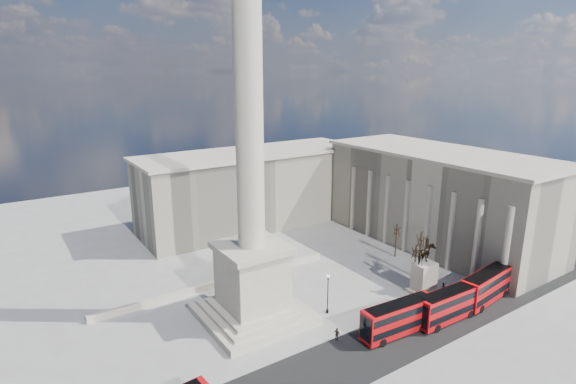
{
  "coord_description": "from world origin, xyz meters",
  "views": [
    {
      "loc": [
        -27.22,
        -44.82,
        33.41
      ],
      "look_at": [
        4.04,
        2.25,
        18.22
      ],
      "focal_mm": 28.0,
      "sensor_mm": 36.0,
      "label": 1
    }
  ],
  "objects_px": {
    "red_bus_b": "(399,318)",
    "pedestrian_crossing": "(337,334)",
    "nelsons_column": "(251,230)",
    "red_bus_c": "(450,305)",
    "red_bus_d": "(488,285)",
    "equestrian_statue": "(424,273)",
    "pedestrian_walking": "(417,285)",
    "victorian_lamp": "(328,290)",
    "pedestrian_standing": "(443,288)"
  },
  "relations": [
    {
      "from": "red_bus_b",
      "to": "victorian_lamp",
      "type": "xyz_separation_m",
      "value": [
        -4.48,
        9.36,
        1.18
      ]
    },
    {
      "from": "equestrian_statue",
      "to": "red_bus_b",
      "type": "bearing_deg",
      "value": -153.23
    },
    {
      "from": "red_bus_b",
      "to": "pedestrian_walking",
      "type": "xyz_separation_m",
      "value": [
        11.66,
        6.97,
        -1.52
      ]
    },
    {
      "from": "red_bus_c",
      "to": "nelsons_column",
      "type": "bearing_deg",
      "value": 145.99
    },
    {
      "from": "red_bus_b",
      "to": "red_bus_d",
      "type": "height_order",
      "value": "red_bus_d"
    },
    {
      "from": "pedestrian_walking",
      "to": "pedestrian_crossing",
      "type": "distance_m",
      "value": 19.68
    },
    {
      "from": "pedestrian_standing",
      "to": "red_bus_d",
      "type": "bearing_deg",
      "value": 94.58
    },
    {
      "from": "red_bus_d",
      "to": "pedestrian_crossing",
      "type": "relative_size",
      "value": 6.75
    },
    {
      "from": "pedestrian_standing",
      "to": "red_bus_c",
      "type": "bearing_deg",
      "value": 15.2
    },
    {
      "from": "equestrian_statue",
      "to": "pedestrian_crossing",
      "type": "relative_size",
      "value": 5.11
    },
    {
      "from": "red_bus_b",
      "to": "equestrian_statue",
      "type": "xyz_separation_m",
      "value": [
        11.96,
        6.03,
        0.83
      ]
    },
    {
      "from": "red_bus_c",
      "to": "red_bus_d",
      "type": "relative_size",
      "value": 0.94
    },
    {
      "from": "nelsons_column",
      "to": "equestrian_statue",
      "type": "height_order",
      "value": "nelsons_column"
    },
    {
      "from": "pedestrian_walking",
      "to": "nelsons_column",
      "type": "bearing_deg",
      "value": 178.73
    },
    {
      "from": "nelsons_column",
      "to": "red_bus_c",
      "type": "height_order",
      "value": "nelsons_column"
    },
    {
      "from": "red_bus_d",
      "to": "pedestrian_walking",
      "type": "xyz_separation_m",
      "value": [
        -6.05,
        8.06,
        -1.66
      ]
    },
    {
      "from": "victorian_lamp",
      "to": "pedestrian_crossing",
      "type": "bearing_deg",
      "value": -118.04
    },
    {
      "from": "nelsons_column",
      "to": "pedestrian_standing",
      "type": "bearing_deg",
      "value": -19.95
    },
    {
      "from": "red_bus_d",
      "to": "victorian_lamp",
      "type": "distance_m",
      "value": 24.56
    },
    {
      "from": "victorian_lamp",
      "to": "equestrian_statue",
      "type": "height_order",
      "value": "equestrian_statue"
    },
    {
      "from": "nelsons_column",
      "to": "red_bus_d",
      "type": "relative_size",
      "value": 4.17
    },
    {
      "from": "pedestrian_walking",
      "to": "pedestrian_standing",
      "type": "distance_m",
      "value": 3.86
    },
    {
      "from": "red_bus_c",
      "to": "victorian_lamp",
      "type": "bearing_deg",
      "value": 141.43
    },
    {
      "from": "nelsons_column",
      "to": "red_bus_c",
      "type": "bearing_deg",
      "value": -35.57
    },
    {
      "from": "red_bus_c",
      "to": "red_bus_d",
      "type": "xyz_separation_m",
      "value": [
        9.35,
        0.39,
        0.11
      ]
    },
    {
      "from": "nelsons_column",
      "to": "red_bus_d",
      "type": "bearing_deg",
      "value": -26.14
    },
    {
      "from": "red_bus_b",
      "to": "victorian_lamp",
      "type": "relative_size",
      "value": 1.87
    },
    {
      "from": "red_bus_b",
      "to": "nelsons_column",
      "type": "bearing_deg",
      "value": 137.8
    },
    {
      "from": "red_bus_b",
      "to": "victorian_lamp",
      "type": "bearing_deg",
      "value": 119.57
    },
    {
      "from": "pedestrian_walking",
      "to": "red_bus_d",
      "type": "bearing_deg",
      "value": -38.14
    },
    {
      "from": "nelsons_column",
      "to": "pedestrian_standing",
      "type": "height_order",
      "value": "nelsons_column"
    },
    {
      "from": "red_bus_c",
      "to": "equestrian_statue",
      "type": "xyz_separation_m",
      "value": [
        3.59,
        7.51,
        0.8
      ]
    },
    {
      "from": "red_bus_d",
      "to": "pedestrian_walking",
      "type": "distance_m",
      "value": 10.22
    },
    {
      "from": "equestrian_statue",
      "to": "pedestrian_walking",
      "type": "relative_size",
      "value": 5.42
    },
    {
      "from": "nelsons_column",
      "to": "equestrian_statue",
      "type": "relative_size",
      "value": 5.51
    },
    {
      "from": "pedestrian_standing",
      "to": "pedestrian_crossing",
      "type": "bearing_deg",
      "value": -26.17
    },
    {
      "from": "red_bus_c",
      "to": "pedestrian_walking",
      "type": "relative_size",
      "value": 6.75
    },
    {
      "from": "nelsons_column",
      "to": "pedestrian_crossing",
      "type": "bearing_deg",
      "value": -61.05
    },
    {
      "from": "equestrian_statue",
      "to": "pedestrian_walking",
      "type": "distance_m",
      "value": 2.55
    },
    {
      "from": "equestrian_statue",
      "to": "pedestrian_walking",
      "type": "height_order",
      "value": "equestrian_statue"
    },
    {
      "from": "nelsons_column",
      "to": "victorian_lamp",
      "type": "bearing_deg",
      "value": -28.31
    },
    {
      "from": "nelsons_column",
      "to": "red_bus_b",
      "type": "bearing_deg",
      "value": -46.2
    },
    {
      "from": "red_bus_d",
      "to": "equestrian_statue",
      "type": "height_order",
      "value": "equestrian_statue"
    },
    {
      "from": "pedestrian_standing",
      "to": "pedestrian_crossing",
      "type": "relative_size",
      "value": 0.94
    },
    {
      "from": "equestrian_statue",
      "to": "pedestrian_standing",
      "type": "xyz_separation_m",
      "value": [
        2.36,
        -1.86,
        -2.35
      ]
    },
    {
      "from": "red_bus_c",
      "to": "pedestrian_crossing",
      "type": "bearing_deg",
      "value": 164.84
    },
    {
      "from": "red_bus_b",
      "to": "equestrian_statue",
      "type": "height_order",
      "value": "equestrian_statue"
    },
    {
      "from": "red_bus_b",
      "to": "equestrian_statue",
      "type": "relative_size",
      "value": 1.24
    },
    {
      "from": "red_bus_b",
      "to": "pedestrian_crossing",
      "type": "distance_m",
      "value": 8.51
    },
    {
      "from": "red_bus_b",
      "to": "pedestrian_standing",
      "type": "distance_m",
      "value": 14.99
    }
  ]
}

